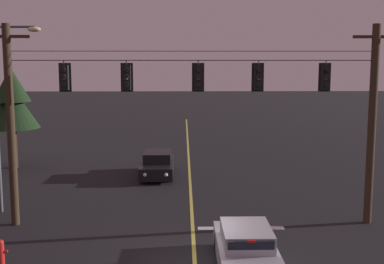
% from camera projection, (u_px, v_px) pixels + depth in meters
% --- Properties ---
extents(lane_centre_stripe, '(0.14, 60.00, 0.01)m').
position_uv_depth(lane_centre_stripe, '(190.00, 187.00, 26.53)').
color(lane_centre_stripe, '#D1C64C').
rests_on(lane_centre_stripe, ground).
extents(stop_bar_paint, '(3.40, 0.36, 0.01)m').
position_uv_depth(stop_bar_paint, '(241.00, 228.00, 20.03)').
color(stop_bar_paint, silver).
rests_on(stop_bar_paint, ground).
extents(signal_span_assembly, '(16.01, 0.32, 7.94)m').
position_uv_depth(signal_span_assembly, '(192.00, 122.00, 20.01)').
color(signal_span_assembly, '#38281C').
rests_on(signal_span_assembly, ground).
extents(traffic_light_leftmost, '(0.48, 0.41, 1.22)m').
position_uv_depth(traffic_light_leftmost, '(64.00, 77.00, 19.66)').
color(traffic_light_leftmost, black).
extents(traffic_light_left_inner, '(0.48, 0.41, 1.22)m').
position_uv_depth(traffic_light_left_inner, '(126.00, 77.00, 19.70)').
color(traffic_light_left_inner, black).
extents(traffic_light_centre, '(0.48, 0.41, 1.22)m').
position_uv_depth(traffic_light_centre, '(198.00, 77.00, 19.75)').
color(traffic_light_centre, black).
extents(traffic_light_right_inner, '(0.48, 0.41, 1.22)m').
position_uv_depth(traffic_light_right_inner, '(258.00, 77.00, 19.79)').
color(traffic_light_right_inner, black).
extents(traffic_light_rightmost, '(0.48, 0.41, 1.22)m').
position_uv_depth(traffic_light_rightmost, '(326.00, 77.00, 19.83)').
color(traffic_light_rightmost, black).
extents(car_waiting_near_lane, '(1.80, 4.33, 1.39)m').
position_uv_depth(car_waiting_near_lane, '(246.00, 249.00, 16.10)').
color(car_waiting_near_lane, '#A5A5AD').
rests_on(car_waiting_near_lane, ground).
extents(car_oncoming_lead, '(1.80, 4.42, 1.39)m').
position_uv_depth(car_oncoming_lead, '(158.00, 165.00, 28.90)').
color(car_oncoming_lead, black).
rests_on(car_oncoming_lead, ground).
extents(street_lamp_corner, '(2.11, 0.30, 8.03)m').
position_uv_depth(street_lamp_corner, '(3.00, 101.00, 21.50)').
color(street_lamp_corner, '#4C4F54').
rests_on(street_lamp_corner, ground).
extents(tree_verge_near, '(3.21, 3.21, 6.14)m').
position_uv_depth(tree_verge_near, '(12.00, 101.00, 30.58)').
color(tree_verge_near, '#332316').
rests_on(tree_verge_near, ground).
extents(fire_hydrant, '(0.44, 0.22, 0.84)m').
position_uv_depth(fire_hydrant, '(1.00, 252.00, 16.41)').
color(fire_hydrant, red).
rests_on(fire_hydrant, ground).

